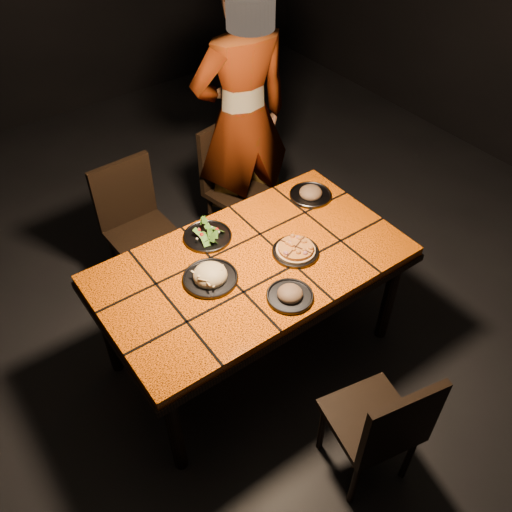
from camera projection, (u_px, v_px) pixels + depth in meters
room_shell at (251, 134)px, 2.28m from camera, size 6.04×7.04×3.08m
dining_table at (252, 272)px, 2.85m from camera, size 1.62×0.92×0.75m
chair_near at (383, 425)px, 2.42m from camera, size 0.45×0.45×0.84m
chair_far_left at (135, 220)px, 3.42m from camera, size 0.42×0.42×0.89m
chair_far_right at (234, 178)px, 3.73m from camera, size 0.48×0.48×0.91m
diner at (242, 120)px, 3.48m from camera, size 0.73×0.53×1.87m
pendant_lamp at (250, 6)px, 1.93m from camera, size 0.18×0.18×1.06m
plate_pizza at (296, 250)px, 2.84m from camera, size 0.27×0.27×0.04m
plate_pasta at (210, 276)px, 2.69m from camera, size 0.28×0.28×0.09m
plate_salad at (207, 234)px, 2.92m from camera, size 0.26×0.26×0.07m
plate_mushroom_a at (290, 294)px, 2.60m from camera, size 0.23×0.23×0.08m
plate_mushroom_b at (311, 193)px, 3.19m from camera, size 0.25×0.25×0.08m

